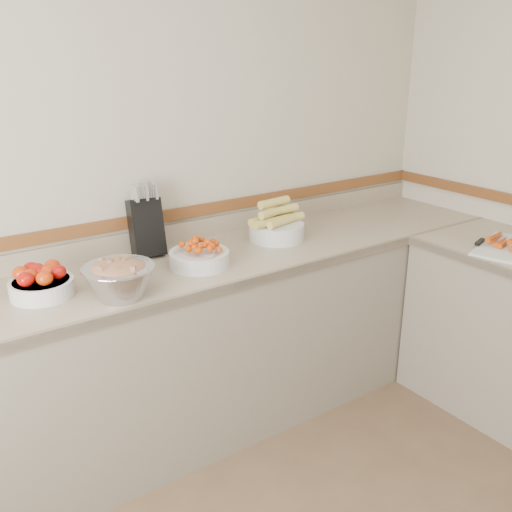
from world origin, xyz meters
TOP-DOWN VIEW (x-y plane):
  - back_wall at (0.00, 2.00)m, footprint 4.00×0.00m
  - counter_back at (0.00, 1.68)m, footprint 4.00×0.65m
  - knife_block at (0.09, 1.90)m, footprint 0.18×0.20m
  - tomato_bowl at (-0.48, 1.69)m, footprint 0.26×0.26m
  - cherry_tomato_bowl at (0.21, 1.61)m, footprint 0.28×0.28m
  - corn_bowl at (0.74, 1.73)m, footprint 0.32×0.29m
  - rhubarb_bowl at (-0.22, 1.48)m, footprint 0.29×0.29m

SIDE VIEW (x-z plane):
  - counter_back at x=0.00m, z-range -0.09..0.99m
  - cherry_tomato_bowl at x=0.21m, z-range 0.88..1.02m
  - tomato_bowl at x=-0.48m, z-range 0.89..1.02m
  - corn_bowl at x=0.74m, z-range 0.86..1.08m
  - rhubarb_bowl at x=-0.22m, z-range 0.90..1.07m
  - knife_block at x=0.09m, z-range 0.87..1.23m
  - back_wall at x=0.00m, z-range -0.70..3.30m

